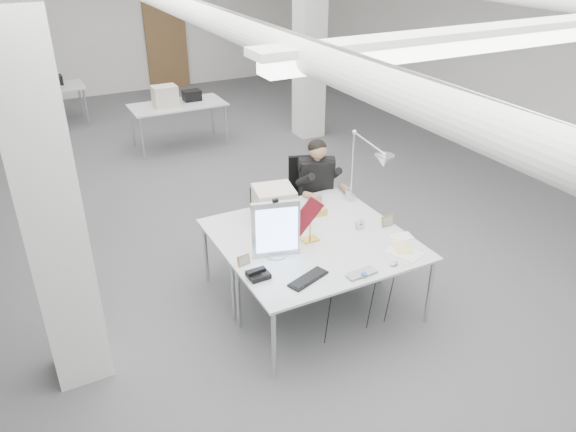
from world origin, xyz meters
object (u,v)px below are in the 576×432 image
office_chair (314,198)px  seated_person (317,176)px  monitor (276,229)px  laptop (364,276)px  desk_main (336,261)px  desk_phone (258,275)px  beige_monitor (274,205)px  bankers_lamp (310,225)px  architect_lamp (366,170)px

office_chair → seated_person: 0.32m
office_chair → monitor: size_ratio=2.11×
laptop → desk_main: bearing=98.8°
desk_main → desk_phone: (-0.76, 0.07, 0.04)m
beige_monitor → desk_phone: bearing=-112.7°
desk_main → seated_person: size_ratio=2.26×
desk_main → desk_phone: size_ratio=9.69×
office_chair → desk_phone: office_chair is taller
seated_person → laptop: (-0.57, -1.83, -0.13)m
laptop → bankers_lamp: (-0.11, 0.78, 0.15)m
office_chair → desk_phone: (-1.40, -1.45, 0.19)m
monitor → laptop: 0.91m
laptop → desk_phone: size_ratio=1.58×
desk_main → office_chair: bearing=67.2°
seated_person → beige_monitor: 0.97m
office_chair → laptop: size_ratio=4.01×
monitor → office_chair: bearing=62.5°
monitor → beige_monitor: (0.28, 0.62, -0.09)m
office_chair → bankers_lamp: (-0.68, -1.10, 0.33)m
desk_main → bankers_lamp: size_ratio=5.41×
desk_main → laptop: laptop is taller
office_chair → seated_person: (0.00, -0.05, 0.31)m
bankers_lamp → desk_phone: 0.82m
office_chair → desk_phone: size_ratio=6.33×
seated_person → bankers_lamp: bearing=-103.8°
architect_lamp → monitor: bearing=-176.8°
monitor → desk_phone: bearing=-124.2°
office_chair → beige_monitor: office_chair is taller
laptop → bankers_lamp: 0.80m
laptop → bankers_lamp: bankers_lamp is taller
laptop → beige_monitor: (-0.25, 1.30, 0.18)m
monitor → laptop: monitor is taller
desk_main → architect_lamp: size_ratio=1.95×
desk_main → monitor: (-0.46, 0.33, 0.29)m
desk_main → seated_person: seated_person is taller
beige_monitor → monitor: bearing=-103.6°
laptop → beige_monitor: size_ratio=0.74×
seated_person → desk_phone: seated_person is taller
desk_main → desk_phone: 0.77m
desk_main → monitor: bearing=144.7°
desk_main → bankers_lamp: bankers_lamp is taller
seated_person → desk_phone: (-1.40, -1.40, -0.12)m
office_chair → architect_lamp: bearing=-58.8°
monitor → beige_monitor: monitor is taller
laptop → architect_lamp: (0.74, 1.11, 0.45)m
monitor → desk_phone: monitor is taller
desk_main → architect_lamp: 1.20m
bankers_lamp → desk_phone: bankers_lamp is taller
architect_lamp → beige_monitor: bearing=153.5°
office_chair → desk_phone: bearing=-114.8°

